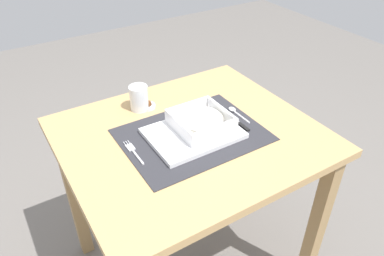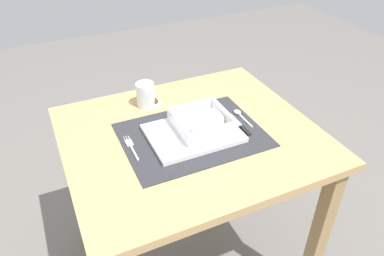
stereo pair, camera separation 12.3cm
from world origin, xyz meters
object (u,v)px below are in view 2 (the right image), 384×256
object	(u,v)px
porridge_bowl	(202,122)
drinking_glass	(146,96)
butter_knife	(241,126)
spoon	(239,114)
dining_table	(191,158)
condiment_saucer	(154,103)
fork	(131,146)

from	to	relation	value
porridge_bowl	drinking_glass	size ratio (longest dim) A/B	1.90
butter_knife	drinking_glass	size ratio (longest dim) A/B	1.46
drinking_glass	porridge_bowl	bearing A→B (deg)	-64.31
drinking_glass	spoon	bearing A→B (deg)	-36.22
spoon	butter_knife	size ratio (longest dim) A/B	0.85
dining_table	porridge_bowl	size ratio (longest dim) A/B	4.73
spoon	porridge_bowl	bearing A→B (deg)	-172.72
dining_table	condiment_saucer	bearing A→B (deg)	102.77
spoon	condiment_saucer	bearing A→B (deg)	138.23
fork	porridge_bowl	bearing A→B (deg)	-7.62
porridge_bowl	butter_knife	xyz separation A→B (m)	(0.14, -0.03, -0.03)
porridge_bowl	butter_knife	size ratio (longest dim) A/B	1.30
porridge_bowl	spoon	distance (m)	0.17
porridge_bowl	fork	bearing A→B (deg)	175.89
dining_table	porridge_bowl	distance (m)	0.16
dining_table	spoon	world-z (taller)	spoon
porridge_bowl	drinking_glass	bearing A→B (deg)	115.69
butter_knife	condiment_saucer	xyz separation A→B (m)	(-0.22, 0.27, 0.00)
porridge_bowl	fork	size ratio (longest dim) A/B	1.32
fork	butter_knife	xyz separation A→B (m)	(0.38, -0.05, 0.00)
fork	condiment_saucer	bearing A→B (deg)	50.25
drinking_glass	butter_knife	bearing A→B (deg)	-47.35
spoon	drinking_glass	distance (m)	0.35
dining_table	fork	world-z (taller)	fork
condiment_saucer	spoon	bearing A→B (deg)	-38.04
spoon	drinking_glass	bearing A→B (deg)	140.05
dining_table	butter_knife	size ratio (longest dim) A/B	6.15
porridge_bowl	spoon	xyz separation A→B (m)	(0.17, 0.03, -0.03)
fork	butter_knife	world-z (taller)	butter_knife
dining_table	spoon	distance (m)	0.24
condiment_saucer	butter_knife	bearing A→B (deg)	-49.89
fork	spoon	xyz separation A→B (m)	(0.41, 0.02, 0.00)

